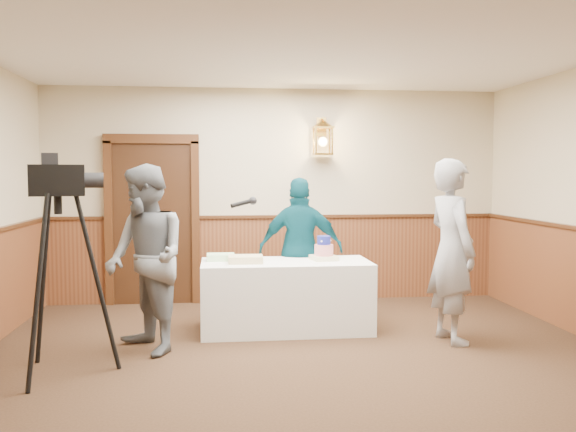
# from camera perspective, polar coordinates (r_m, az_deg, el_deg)

# --- Properties ---
(ground) EXTENTS (7.00, 7.00, 0.00)m
(ground) POSITION_cam_1_polar(r_m,az_deg,el_deg) (4.89, 2.76, -16.19)
(ground) COLOR #311F13
(ground) RESTS_ON ground
(room_shell) EXTENTS (6.02, 7.02, 2.81)m
(room_shell) POSITION_cam_1_polar(r_m,az_deg,el_deg) (5.04, 1.39, 2.09)
(room_shell) COLOR #BFB48F
(room_shell) RESTS_ON ground
(display_table) EXTENTS (1.80, 0.80, 0.75)m
(display_table) POSITION_cam_1_polar(r_m,az_deg,el_deg) (6.60, -0.19, -7.47)
(display_table) COLOR white
(display_table) RESTS_ON ground
(tiered_cake) EXTENTS (0.30, 0.30, 0.26)m
(tiered_cake) POSITION_cam_1_polar(r_m,az_deg,el_deg) (6.62, 3.37, -3.26)
(tiered_cake) COLOR beige
(tiered_cake) RESTS_ON display_table
(sheet_cake_yellow) EXTENTS (0.37, 0.29, 0.07)m
(sheet_cake_yellow) POSITION_cam_1_polar(r_m,az_deg,el_deg) (6.44, -3.99, -4.05)
(sheet_cake_yellow) COLOR #D5BB7F
(sheet_cake_yellow) RESTS_ON display_table
(sheet_cake_green) EXTENTS (0.30, 0.24, 0.07)m
(sheet_cake_green) POSITION_cam_1_polar(r_m,az_deg,el_deg) (6.65, -6.32, -3.84)
(sheet_cake_green) COLOR #BBEAA5
(sheet_cake_green) RESTS_ON display_table
(interviewer) EXTENTS (1.59, 1.09, 1.78)m
(interviewer) POSITION_cam_1_polar(r_m,az_deg,el_deg) (5.86, -13.17, -3.93)
(interviewer) COLOR slate
(interviewer) RESTS_ON ground
(baker) EXTENTS (0.53, 0.73, 1.84)m
(baker) POSITION_cam_1_polar(r_m,az_deg,el_deg) (6.30, 15.08, -3.16)
(baker) COLOR gray
(baker) RESTS_ON ground
(assistant_p) EXTENTS (1.00, 0.51, 1.64)m
(assistant_p) POSITION_cam_1_polar(r_m,az_deg,el_deg) (6.99, 1.21, -3.12)
(assistant_p) COLOR #0A3F4C
(assistant_p) RESTS_ON ground
(tv_camera_rig) EXTENTS (0.69, 0.64, 1.76)m
(tv_camera_rig) POSITION_cam_1_polar(r_m,az_deg,el_deg) (5.45, -20.55, -5.74)
(tv_camera_rig) COLOR black
(tv_camera_rig) RESTS_ON ground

